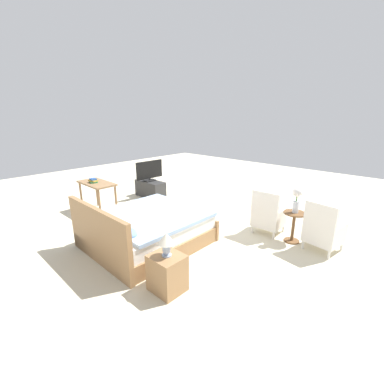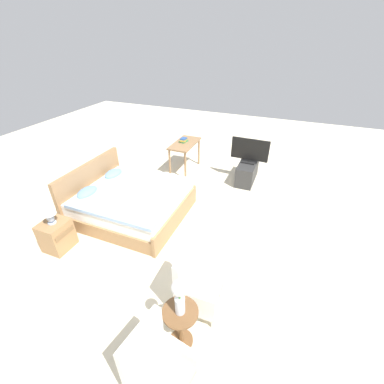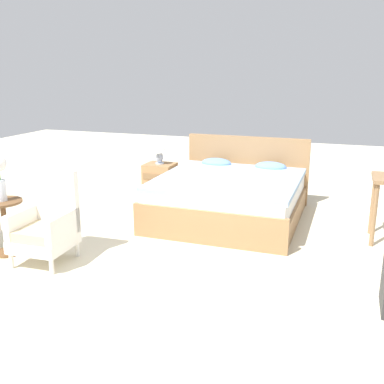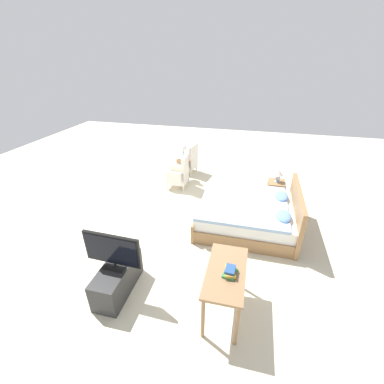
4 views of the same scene
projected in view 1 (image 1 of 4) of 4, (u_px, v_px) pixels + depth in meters
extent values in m
plane|color=beige|center=(190.00, 225.00, 5.61)|extent=(16.00, 16.00, 0.00)
cube|color=#997047|center=(148.00, 236.00, 4.79)|extent=(1.78, 2.00, 0.28)
cube|color=white|center=(147.00, 223.00, 4.72)|extent=(1.71, 1.92, 0.24)
cube|color=#93B2D6|center=(151.00, 215.00, 4.73)|extent=(1.76, 1.76, 0.06)
cube|color=#997047|center=(98.00, 237.00, 4.03)|extent=(1.80, 0.09, 0.96)
cube|color=#997047|center=(185.00, 219.00, 5.45)|extent=(1.80, 0.07, 0.40)
ellipsoid|color=#668ED1|center=(126.00, 233.00, 3.92)|extent=(0.44, 0.28, 0.14)
ellipsoid|color=#668ED1|center=(101.00, 219.00, 4.44)|extent=(0.44, 0.28, 0.14)
cylinder|color=white|center=(341.00, 247.00, 4.54)|extent=(0.04, 0.04, 0.16)
cylinder|color=white|center=(316.00, 237.00, 4.89)|extent=(0.04, 0.04, 0.16)
cylinder|color=white|center=(329.00, 255.00, 4.27)|extent=(0.04, 0.04, 0.16)
cylinder|color=white|center=(303.00, 244.00, 4.62)|extent=(0.04, 0.04, 0.16)
cube|color=white|center=(323.00, 238.00, 4.54)|extent=(0.62, 0.62, 0.12)
cube|color=#C6B289|center=(324.00, 233.00, 4.51)|extent=(0.57, 0.57, 0.10)
cube|color=white|center=(320.00, 222.00, 4.29)|extent=(0.55, 0.17, 0.64)
cube|color=white|center=(339.00, 233.00, 4.30)|extent=(0.16, 0.52, 0.26)
cube|color=white|center=(312.00, 224.00, 4.66)|extent=(0.16, 0.52, 0.26)
cylinder|color=white|center=(283.00, 228.00, 5.28)|extent=(0.04, 0.04, 0.16)
cylinder|color=white|center=(263.00, 222.00, 5.57)|extent=(0.04, 0.04, 0.16)
cylinder|color=white|center=(274.00, 236.00, 4.95)|extent=(0.04, 0.04, 0.16)
cylinder|color=white|center=(252.00, 229.00, 5.24)|extent=(0.04, 0.04, 0.16)
cube|color=white|center=(268.00, 222.00, 5.22)|extent=(0.55, 0.55, 0.12)
cube|color=#C6B289|center=(269.00, 217.00, 5.19)|extent=(0.51, 0.51, 0.10)
cube|color=white|center=(265.00, 208.00, 4.95)|extent=(0.54, 0.10, 0.64)
cube|color=white|center=(280.00, 217.00, 5.02)|extent=(0.08, 0.51, 0.26)
cube|color=white|center=(258.00, 211.00, 5.31)|extent=(0.08, 0.51, 0.26)
cylinder|color=brown|center=(291.00, 241.00, 4.90)|extent=(0.28, 0.28, 0.03)
cylinder|color=brown|center=(293.00, 227.00, 4.82)|extent=(0.06, 0.06, 0.54)
cylinder|color=brown|center=(295.00, 213.00, 4.74)|extent=(0.40, 0.40, 0.02)
cylinder|color=silver|center=(296.00, 207.00, 4.70)|extent=(0.11, 0.11, 0.22)
cylinder|color=#477538|center=(297.00, 199.00, 4.66)|extent=(0.02, 0.02, 0.10)
sphere|color=silver|center=(297.00, 192.00, 4.62)|extent=(0.17, 0.17, 0.17)
cube|color=#997047|center=(167.00, 273.00, 3.47)|extent=(0.44, 0.40, 0.53)
cube|color=brown|center=(178.00, 260.00, 3.59)|extent=(0.37, 0.01, 0.09)
cylinder|color=#9EADC6|center=(167.00, 255.00, 3.39)|extent=(0.13, 0.13, 0.02)
ellipsoid|color=#9EADC6|center=(166.00, 249.00, 3.37)|extent=(0.11, 0.11, 0.16)
cone|color=silver|center=(166.00, 238.00, 3.32)|extent=(0.22, 0.22, 0.15)
cube|color=#2D2D2D|center=(150.00, 189.00, 7.50)|extent=(0.96, 0.40, 0.48)
cube|color=black|center=(150.00, 180.00, 7.43)|extent=(0.21, 0.33, 0.03)
cylinder|color=black|center=(150.00, 179.00, 7.42)|extent=(0.04, 0.04, 0.05)
cube|color=black|center=(149.00, 170.00, 7.34)|extent=(0.07, 0.87, 0.51)
cube|color=black|center=(149.00, 170.00, 7.35)|extent=(0.03, 0.81, 0.46)
cylinder|color=#8E6B47|center=(116.00, 200.00, 6.14)|extent=(0.05, 0.05, 0.72)
cylinder|color=#8E6B47|center=(97.00, 193.00, 6.75)|extent=(0.05, 0.05, 0.72)
cylinder|color=#8E6B47|center=(100.00, 205.00, 5.84)|extent=(0.05, 0.05, 0.72)
cylinder|color=#8E6B47|center=(81.00, 196.00, 6.46)|extent=(0.05, 0.05, 0.72)
cube|color=#8E6B47|center=(97.00, 183.00, 6.19)|extent=(1.04, 0.52, 0.04)
cube|color=#337A47|center=(93.00, 182.00, 6.17)|extent=(0.24, 0.20, 0.03)
cube|color=#B79333|center=(93.00, 181.00, 6.16)|extent=(0.23, 0.17, 0.03)
cube|color=#284C8E|center=(93.00, 179.00, 6.15)|extent=(0.18, 0.14, 0.03)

